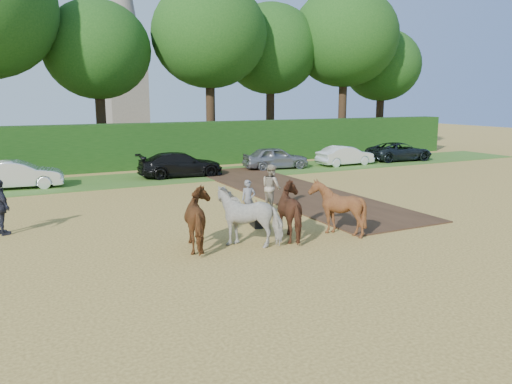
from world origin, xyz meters
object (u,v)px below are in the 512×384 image
at_px(spectator_far, 0,207).
at_px(church, 123,28).
at_px(plough_team, 272,213).
at_px(spectator_near, 271,187).
at_px(parked_cars, 229,162).

bearing_deg(spectator_far, church, -43.53).
relative_size(spectator_far, church, 0.07).
relative_size(plough_team, church, 0.24).
height_order(spectator_near, plough_team, spectator_near).
relative_size(spectator_near, plough_team, 0.30).
bearing_deg(parked_cars, plough_team, -108.31).
relative_size(spectator_near, spectator_far, 0.98).
xyz_separation_m(spectator_near, parked_cars, (2.56, 10.27, -0.25)).
relative_size(spectator_near, parked_cars, 0.05).
bearing_deg(plough_team, parked_cars, 71.69).
bearing_deg(spectator_far, spectator_near, -119.98).
xyz_separation_m(spectator_near, church, (5.34, 51.34, 12.77)).
bearing_deg(church, parked_cars, -93.87).
distance_m(spectator_far, parked_cars, 16.05).
distance_m(plough_team, church, 57.43).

